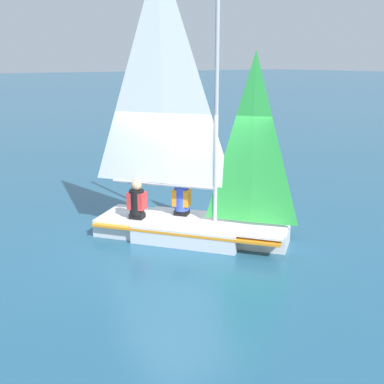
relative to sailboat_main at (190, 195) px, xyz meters
name	(u,v)px	position (x,y,z in m)	size (l,w,h in m)	color
ground_plane	(192,237)	(-0.03, 0.04, -0.89)	(260.00, 260.00, 0.00)	#235675
sailboat_main	(190,195)	(0.00, 0.00, 0.00)	(3.44, 3.84, 5.59)	silver
sailor_helm	(182,202)	(-0.07, -0.40, -0.27)	(0.42, 0.43, 1.16)	black
sailor_crew	(137,206)	(0.82, -0.72, -0.27)	(0.42, 0.43, 1.16)	black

